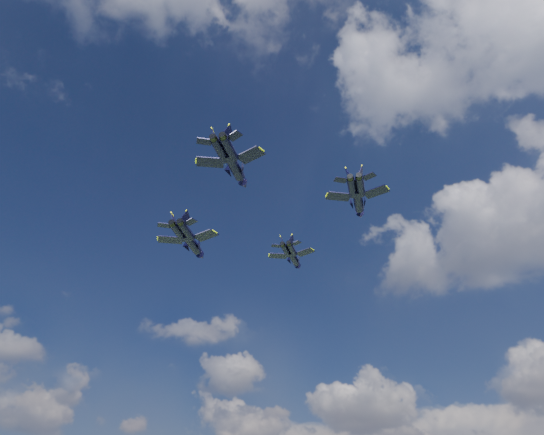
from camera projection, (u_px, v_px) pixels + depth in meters
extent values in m
cylinder|color=black|center=(293.00, 257.00, 119.35)|extent=(4.55, 7.73, 1.55)
cone|color=black|center=(299.00, 267.00, 123.42)|extent=(2.25, 2.64, 1.47)
ellipsoid|color=brown|center=(296.00, 261.00, 121.92)|extent=(1.77, 2.60, 0.71)
cube|color=black|center=(278.00, 256.00, 118.68)|extent=(4.37, 4.41, 0.16)
cube|color=black|center=(305.00, 252.00, 117.23)|extent=(4.03, 2.36, 0.16)
cube|color=black|center=(276.00, 246.00, 114.76)|extent=(2.30, 2.43, 0.12)
cube|color=black|center=(296.00, 243.00, 113.71)|extent=(2.16, 1.44, 0.12)
cube|color=black|center=(283.00, 242.00, 115.66)|extent=(1.59, 2.12, 2.60)
cube|color=black|center=(291.00, 240.00, 115.22)|extent=(1.40, 2.54, 2.60)
cylinder|color=black|center=(191.00, 243.00, 112.67)|extent=(6.15, 9.66, 1.96)
cone|color=black|center=(201.00, 256.00, 117.88)|extent=(2.93, 3.37, 1.85)
ellipsoid|color=brown|center=(197.00, 248.00, 115.96)|extent=(2.35, 3.27, 0.89)
cube|color=black|center=(170.00, 240.00, 111.64)|extent=(5.45, 5.64, 0.20)
cube|color=black|center=(205.00, 235.00, 110.11)|extent=(5.23, 3.23, 0.20)
cube|color=black|center=(164.00, 225.00, 106.67)|extent=(2.85, 3.08, 0.15)
cube|color=black|center=(191.00, 222.00, 105.57)|extent=(2.66, 1.70, 0.15)
cube|color=black|center=(174.00, 220.00, 107.88)|extent=(2.14, 2.59, 3.28)
cube|color=black|center=(185.00, 219.00, 107.42)|extent=(1.81, 3.19, 3.28)
cylinder|color=black|center=(358.00, 200.00, 102.34)|extent=(5.67, 8.73, 1.78)
cone|color=black|center=(360.00, 215.00, 107.08)|extent=(2.67, 3.06, 1.68)
ellipsoid|color=brown|center=(359.00, 207.00, 105.33)|extent=(2.16, 2.96, 0.81)
cube|color=black|center=(339.00, 196.00, 101.36)|extent=(4.92, 5.13, 0.18)
cube|color=black|center=(376.00, 192.00, 100.06)|extent=(4.77, 2.98, 0.18)
cube|color=black|center=(341.00, 180.00, 96.85)|extent=(2.57, 2.80, 0.14)
cube|color=black|center=(369.00, 176.00, 95.91)|extent=(2.39, 1.51, 0.14)
cube|color=black|center=(349.00, 175.00, 97.97)|extent=(1.97, 2.33, 2.98)
cube|color=black|center=(360.00, 174.00, 97.57)|extent=(1.65, 2.88, 2.98)
cylinder|color=black|center=(234.00, 166.00, 94.24)|extent=(5.57, 9.27, 1.87)
cone|color=black|center=(244.00, 185.00, 99.15)|extent=(2.72, 3.19, 1.76)
ellipsoid|color=brown|center=(240.00, 174.00, 97.34)|extent=(2.16, 3.12, 0.85)
cube|color=black|center=(210.00, 162.00, 93.39)|extent=(5.24, 5.32, 0.19)
cube|color=black|center=(251.00, 155.00, 91.72)|extent=(4.89, 2.90, 0.19)
cube|color=black|center=(204.00, 141.00, 88.67)|extent=(2.75, 2.92, 0.15)
cube|color=black|center=(235.00, 136.00, 87.46)|extent=(2.58, 1.71, 0.15)
cube|color=black|center=(215.00, 136.00, 89.77)|extent=(1.95, 2.53, 3.12)
cube|color=black|center=(228.00, 134.00, 89.26)|extent=(1.70, 3.05, 3.12)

